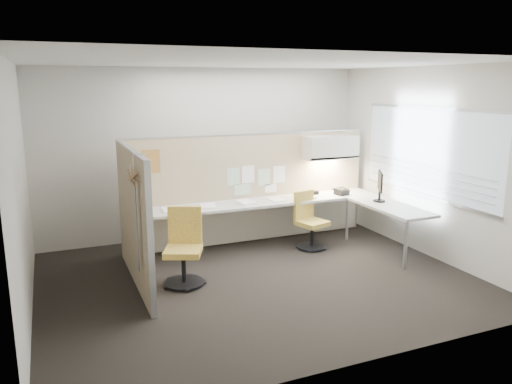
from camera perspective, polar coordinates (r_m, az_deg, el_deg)
name	(u,v)px	position (r m, az deg, el deg)	size (l,w,h in m)	color
floor	(258,279)	(6.74, 0.18, -9.94)	(5.50, 4.50, 0.01)	black
ceiling	(258,62)	(6.24, 0.20, 14.69)	(5.50, 4.50, 0.01)	white
wall_back	(205,153)	(8.43, -5.82, 4.43)	(5.50, 0.02, 2.80)	beige
wall_front	(359,219)	(4.41, 11.73, -3.02)	(5.50, 0.02, 2.80)	beige
wall_left	(20,194)	(5.86, -25.40, -0.18)	(0.02, 4.50, 2.80)	beige
wall_right	(428,163)	(7.82, 19.10, 3.20)	(0.02, 4.50, 2.80)	beige
window_pane	(428,153)	(7.78, 19.04, 4.28)	(0.01, 2.80, 1.30)	#99A6B2
partition_back	(250,189)	(8.10, -0.66, 0.40)	(4.10, 0.06, 1.75)	tan
partition_left	(134,218)	(6.53, -13.81, -2.89)	(0.06, 2.20, 1.75)	tan
desk	(284,209)	(7.89, 3.21, -1.98)	(4.00, 2.07, 0.73)	beige
overhead_bin	(330,147)	(8.41, 8.46, 5.10)	(0.90, 0.36, 0.38)	beige
task_light_strip	(330,160)	(8.44, 8.41, 3.68)	(0.60, 0.06, 0.02)	#FFEABF
pinned_papers	(256,179)	(8.07, -0.05, 1.50)	(1.01, 0.00, 0.47)	#8CBF8C
poster	(151,162)	(7.52, -11.96, 3.43)	(0.28, 0.00, 0.35)	orange
chair_left	(184,249)	(6.52, -8.23, -6.50)	(0.60, 0.61, 0.98)	black
chair_right	(309,222)	(7.89, 6.10, -3.45)	(0.51, 0.53, 0.88)	black
monitor	(380,185)	(8.01, 13.99, 0.84)	(0.25, 0.40, 0.47)	black
phone	(341,192)	(8.42, 9.73, 0.04)	(0.25, 0.23, 0.12)	black
stapler	(309,194)	(8.32, 6.05, -0.19)	(0.14, 0.04, 0.05)	black
tape_dispenser	(316,193)	(8.39, 6.83, -0.07)	(0.10, 0.06, 0.06)	black
coat_hook	(134,186)	(5.74, -13.81, 0.63)	(0.18, 0.45, 1.35)	silver
paper_stack_0	(171,210)	(7.33, -9.72, -2.08)	(0.23, 0.30, 0.03)	white
paper_stack_1	(208,206)	(7.55, -5.54, -1.58)	(0.23, 0.30, 0.02)	white
paper_stack_2	(246,203)	(7.68, -1.20, -1.21)	(0.23, 0.30, 0.04)	white
paper_stack_3	(276,199)	(7.96, 2.34, -0.84)	(0.23, 0.30, 0.01)	white
paper_stack_4	(306,197)	(8.14, 5.70, -0.55)	(0.23, 0.30, 0.03)	white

